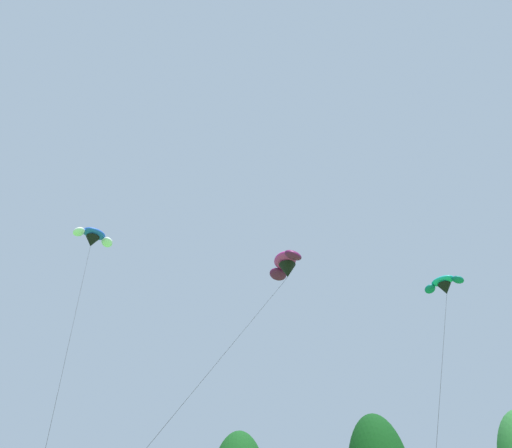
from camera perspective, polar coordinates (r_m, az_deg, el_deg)
parafoil_kite_high_magenta at (r=26.79m, az=3.67°, el=-5.04°), size 7.59×10.34×15.69m
parafoil_kite_mid_teal at (r=28.01m, az=22.03°, el=-6.93°), size 5.94×10.27×14.19m
parafoil_kite_far_blue_white at (r=36.31m, az=-19.33°, el=-1.56°), size 9.45×12.75×21.40m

